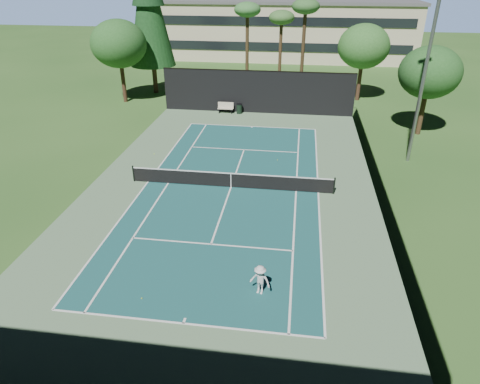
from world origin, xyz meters
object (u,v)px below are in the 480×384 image
Objects in this scene: tennis_ball_b at (212,181)px; tennis_ball_a at (142,298)px; player at (260,280)px; trash_bin at (239,109)px; tennis_ball_c at (277,160)px; park_bench at (226,107)px; tennis_net at (231,180)px; tennis_ball_d at (154,154)px.

tennis_ball_a is at bearing -93.74° from tennis_ball_b.
tennis_ball_a is at bearing -150.65° from player.
tennis_ball_c is at bearing -68.16° from trash_bin.
tennis_ball_c is at bearing -62.38° from park_bench.
tennis_ball_b is 15.03m from park_bench.
player is at bearing -68.06° from tennis_ball_b.
tennis_net is 209.31× the size of tennis_ball_c.
tennis_ball_c is (-0.13, 14.42, -0.67)m from player.
tennis_ball_a is 15.96m from tennis_ball_d.
player is (2.79, -9.67, 0.15)m from tennis_net.
tennis_ball_c is (4.76, 15.49, -0.00)m from tennis_ball_a.
tennis_net reaches higher than tennis_ball_a.
tennis_ball_a is (-4.89, -1.07, -0.67)m from player.
tennis_ball_d is (-5.20, 3.97, 0.01)m from tennis_ball_b.
park_bench is at bearing 100.89° from tennis_net.
tennis_net is 15.84m from park_bench.
tennis_ball_b is 0.99× the size of tennis_ball_c.
tennis_ball_c is (4.02, 4.13, 0.00)m from tennis_ball_b.
tennis_ball_c is at bearing 1.04° from tennis_ball_d.
tennis_ball_b is (-1.36, 0.62, -0.53)m from tennis_net.
tennis_ball_d is at bearing 142.64° from tennis_ball_b.
player reaches higher than trash_bin.
trash_bin is (-4.32, 10.79, 0.45)m from tennis_ball_c.
tennis_ball_a reaches higher than tennis_ball_c.
park_bench is at bearing 119.96° from player.
tennis_ball_c is 11.63m from trash_bin.
tennis_ball_d is (-6.55, 4.59, -0.52)m from tennis_net.
tennis_ball_b is (0.74, 11.36, -0.00)m from tennis_ball_a.
tennis_net is 10.95m from tennis_ball_a.
tennis_ball_a is 1.06× the size of tennis_ball_b.
tennis_ball_c is at bearing 45.82° from tennis_ball_b.
park_bench is (-1.64, 14.93, 0.52)m from tennis_ball_b.
tennis_net reaches higher than tennis_ball_c.
park_bench reaches higher than tennis_ball_a.
tennis_ball_b is 0.82× the size of tennis_ball_d.
tennis_ball_a is at bearing -88.05° from park_bench.
tennis_ball_b is at bearing -37.36° from tennis_ball_d.
tennis_ball_b is at bearing 155.43° from tennis_net.
tennis_ball_d is (-4.45, 15.32, 0.01)m from tennis_ball_a.
player is 21.79× the size of tennis_ball_a.
player is 5.05m from tennis_ball_a.
tennis_ball_d is 0.08× the size of trash_bin.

